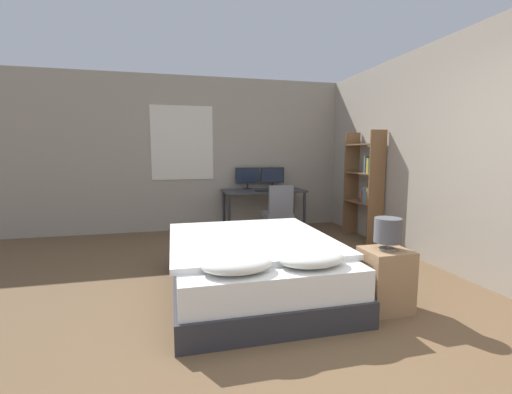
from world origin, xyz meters
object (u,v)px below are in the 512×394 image
Objects in this scene: desk at (263,195)px; office_chair at (278,219)px; bed at (253,265)px; nightstand at (385,280)px; monitor_right at (272,176)px; monitor_left at (247,177)px; bookshelf at (366,181)px; bedside_lamp at (388,231)px; keyboard at (267,191)px; computer_mouse at (283,190)px.

desk is 1.60× the size of office_chair.
desk is at bearing 72.79° from bed.
nightstand is 1.23× the size of monitor_right.
bookshelf reaches higher than monitor_left.
nightstand is 1.23× the size of monitor_left.
monitor_right reaches higher than bedside_lamp.
monitor_right is at bearing 63.33° from keyboard.
keyboard is at bearing 94.36° from nightstand.
nightstand is 3.30m from desk.
monitor_right is 1.17m from office_chair.
computer_mouse is (0.05, -0.47, -0.20)m from monitor_right.
bookshelf reaches higher than office_chair.
bedside_lamp reaches higher than bed.
bed is at bearing 146.25° from bedside_lamp.
keyboard is 0.23× the size of bookshelf.
nightstand is at bearing -82.42° from monitor_left.
bedside_lamp is 2.51m from bookshelf.
nightstand is at bearing -91.03° from computer_mouse.
bookshelf is at bearing 35.21° from bed.
bed is 2.75m from bookshelf.
office_chair reaches higher than computer_mouse.
monitor_right is (1.03, 2.82, 0.69)m from bed.
bedside_lamp is (1.03, -0.69, 0.45)m from bed.
bedside_lamp is at bearing -33.75° from bed.
nightstand is at bearing -85.95° from desk.
bed is at bearing 146.25° from nightstand.
computer_mouse reaches higher than keyboard.
bookshelf reaches higher than nightstand.
keyboard reaches higher than bed.
office_chair is (0.04, -0.52, -0.40)m from keyboard.
bookshelf is at bearing 62.74° from nightstand.
monitor_right is (0.00, 3.50, 0.24)m from bedside_lamp.
monitor_right is at bearing 89.93° from bedside_lamp.
monitor_right is at bearing 0.00° from monitor_left.
office_chair is at bearing 167.47° from bookshelf.
office_chair is at bearing 65.35° from bed.
keyboard is (-0.23, 3.04, 0.03)m from bedside_lamp.
desk is 0.25m from keyboard.
keyboard is (-0.00, -0.23, 0.10)m from desk.
desk is 20.39× the size of computer_mouse.
office_chair is at bearing -101.12° from monitor_right.
bed is 1.18× the size of bookshelf.
bed is 4.58× the size of monitor_left.
nightstand is at bearing -85.64° from keyboard.
keyboard is (0.24, -0.47, -0.21)m from monitor_left.
bookshelf is at bearing -38.45° from monitor_left.
bookshelf reaches higher than bedside_lamp.
bed is 1.24m from nightstand.
bed is 2.53m from keyboard.
desk reaches higher than bed.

